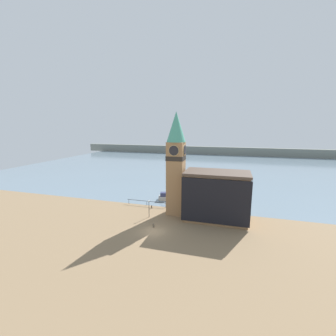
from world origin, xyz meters
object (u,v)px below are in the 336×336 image
(pier_building, at_px, (216,196))
(boat_near, at_px, (167,197))
(lamp_post, at_px, (149,205))
(mooring_bollard_far, at_px, (152,207))
(clock_tower, at_px, (176,161))
(mooring_bollard_near, at_px, (154,225))

(pier_building, bearing_deg, boat_near, 145.58)
(lamp_post, bearing_deg, pier_building, 11.50)
(boat_near, height_order, mooring_bollard_far, boat_near)
(pier_building, height_order, lamp_post, pier_building)
(clock_tower, height_order, pier_building, clock_tower)
(mooring_bollard_near, distance_m, mooring_bollard_far, 9.60)
(mooring_bollard_near, relative_size, lamp_post, 0.19)
(pier_building, distance_m, lamp_post, 13.39)
(mooring_bollard_far, distance_m, lamp_post, 5.38)
(pier_building, xyz_separation_m, lamp_post, (-12.93, -2.63, -2.29))
(boat_near, bearing_deg, mooring_bollard_near, -95.55)
(pier_building, height_order, boat_near, pier_building)
(mooring_bollard_far, bearing_deg, clock_tower, -11.86)
(pier_building, relative_size, mooring_bollard_far, 17.19)
(mooring_bollard_near, bearing_deg, boat_near, 97.59)
(lamp_post, bearing_deg, boat_near, 88.07)
(mooring_bollard_far, xyz_separation_m, lamp_post, (1.23, -4.80, 2.11))
(mooring_bollard_far, bearing_deg, mooring_bollard_near, -67.65)
(mooring_bollard_near, distance_m, lamp_post, 5.20)
(clock_tower, relative_size, boat_near, 4.49)
(pier_building, bearing_deg, mooring_bollard_far, 171.30)
(mooring_bollard_near, height_order, mooring_bollard_far, mooring_bollard_far)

